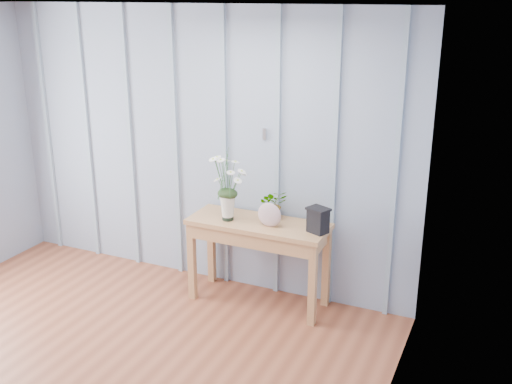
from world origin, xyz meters
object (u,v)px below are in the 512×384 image
at_px(daisy_vase, 227,177).
at_px(sideboard, 258,234).
at_px(felt_disc_vessel, 270,215).
at_px(carved_box, 318,220).

bearing_deg(daisy_vase, sideboard, 13.96).
relative_size(sideboard, felt_disc_vessel, 5.80).
relative_size(daisy_vase, felt_disc_vessel, 2.94).
height_order(sideboard, daisy_vase, daisy_vase).
height_order(felt_disc_vessel, carved_box, carved_box).
xyz_separation_m(daisy_vase, carved_box, (0.79, 0.05, -0.27)).
height_order(sideboard, carved_box, carved_box).
xyz_separation_m(daisy_vase, felt_disc_vessel, (0.38, 0.00, -0.28)).
bearing_deg(felt_disc_vessel, carved_box, 6.70).
xyz_separation_m(felt_disc_vessel, carved_box, (0.40, 0.04, 0.00)).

